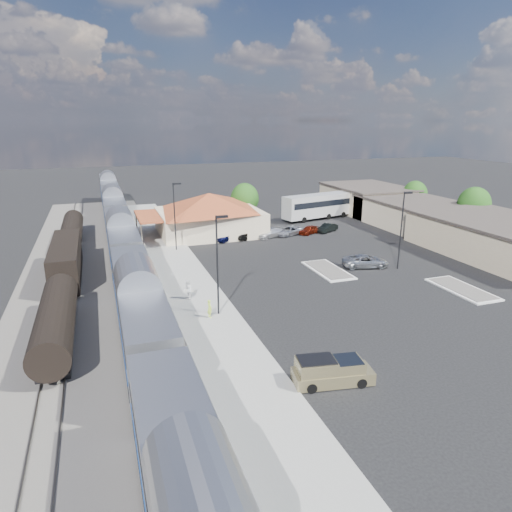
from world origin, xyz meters
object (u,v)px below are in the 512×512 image
object	(u,v)px
pickup_truck	(333,372)
coach_bus	(318,205)
suv	(366,261)
station_depot	(209,213)

from	to	relation	value
pickup_truck	coach_bus	xyz separation A→B (m)	(22.56, 47.36, 1.63)
suv	station_depot	bearing A→B (deg)	45.32
coach_bus	suv	bearing A→B (deg)	152.58
station_depot	suv	world-z (taller)	station_depot
station_depot	pickup_truck	bearing A→B (deg)	-92.85
station_depot	suv	size ratio (longest dim) A/B	3.40
pickup_truck	coach_bus	size ratio (longest dim) A/B	0.40
pickup_truck	coach_bus	world-z (taller)	coach_bus
pickup_truck	suv	size ratio (longest dim) A/B	1.01
pickup_truck	suv	world-z (taller)	pickup_truck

